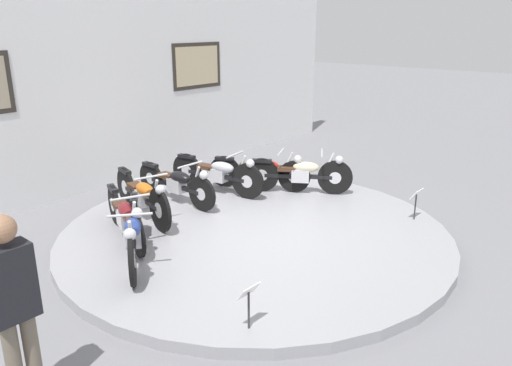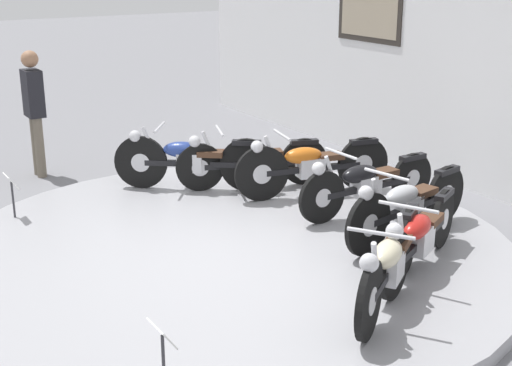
{
  "view_description": "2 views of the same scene",
  "coord_description": "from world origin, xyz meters",
  "views": [
    {
      "loc": [
        -5.31,
        -4.66,
        3.18
      ],
      "look_at": [
        0.25,
        0.2,
        0.79
      ],
      "focal_mm": 35.0,
      "sensor_mm": 36.0,
      "label": 1
    },
    {
      "loc": [
        5.91,
        -3.38,
        2.99
      ],
      "look_at": [
        0.16,
        0.23,
        0.82
      ],
      "focal_mm": 50.0,
      "sensor_mm": 36.0,
      "label": 2
    }
  ],
  "objects": [
    {
      "name": "motorcycle_blue",
      "position": [
        -1.84,
        0.51,
        0.55
      ],
      "size": [
        1.28,
        1.64,
        0.82
      ],
      "color": "black",
      "rests_on": "display_platform"
    },
    {
      "name": "display_platform",
      "position": [
        0.0,
        0.0,
        0.07
      ],
      "size": [
        5.89,
        5.89,
        0.14
      ],
      "primitive_type": "cylinder",
      "color": "#99999E",
      "rests_on": "ground_plane"
    },
    {
      "name": "visitor_standing",
      "position": [
        -3.93,
        -0.83,
        1.01
      ],
      "size": [
        0.36,
        0.23,
        1.77
      ],
      "color": "#6B6051",
      "rests_on": "ground_plane"
    },
    {
      "name": "motorcycle_silver",
      "position": [
        0.84,
        1.65,
        0.53
      ],
      "size": [
        0.56,
        1.98,
        0.8
      ],
      "color": "black",
      "rests_on": "display_platform"
    },
    {
      "name": "motorcycle_black",
      "position": [
        0.0,
        1.81,
        0.52
      ],
      "size": [
        0.54,
        1.95,
        0.78
      ],
      "color": "black",
      "rests_on": "display_platform"
    },
    {
      "name": "info_placard_front_left",
      "position": [
        -1.99,
        -1.66,
        0.51
      ],
      "size": [
        0.26,
        0.11,
        0.51
      ],
      "color": "#333338",
      "rests_on": "display_platform"
    },
    {
      "name": "ground_plane",
      "position": [
        0.0,
        0.0,
        0.0
      ],
      "size": [
        60.0,
        60.0,
        0.0
      ],
      "primitive_type": "plane",
      "color": "slate"
    },
    {
      "name": "motorcycle_orange",
      "position": [
        -0.85,
        1.65,
        0.55
      ],
      "size": [
        0.62,
        1.99,
        0.82
      ],
      "color": "black",
      "rests_on": "display_platform"
    },
    {
      "name": "motorcycle_cream",
      "position": [
        1.84,
        0.5,
        0.53
      ],
      "size": [
        1.16,
        1.68,
        0.79
      ],
      "color": "black",
      "rests_on": "display_platform"
    },
    {
      "name": "info_placard_front_centre",
      "position": [
        1.99,
        -1.66,
        0.51
      ],
      "size": [
        0.26,
        0.11,
        0.51
      ],
      "color": "#333338",
      "rests_on": "display_platform"
    },
    {
      "name": "motorcycle_maroon",
      "position": [
        -1.51,
        1.17,
        0.52
      ],
      "size": [
        0.78,
        1.86,
        0.78
      ],
      "color": "black",
      "rests_on": "display_platform"
    },
    {
      "name": "motorcycle_red",
      "position": [
        1.51,
        1.17,
        0.52
      ],
      "size": [
        0.93,
        1.77,
        0.78
      ],
      "color": "black",
      "rests_on": "display_platform"
    },
    {
      "name": "back_wall",
      "position": [
        0.0,
        3.93,
        2.04
      ],
      "size": [
        14.0,
        0.22,
        4.08
      ],
      "color": "white",
      "rests_on": "ground_plane"
    }
  ]
}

